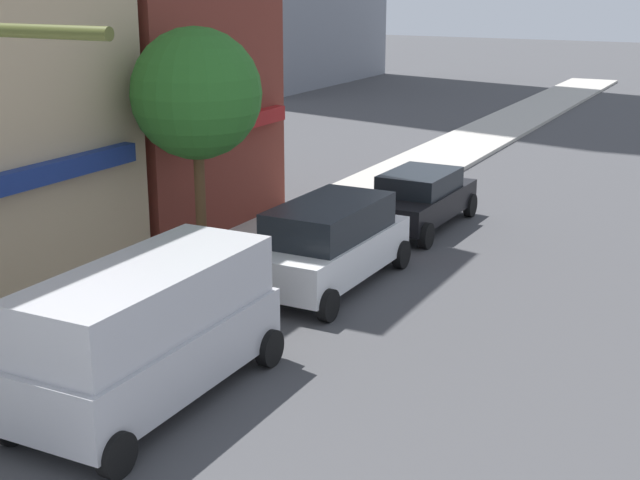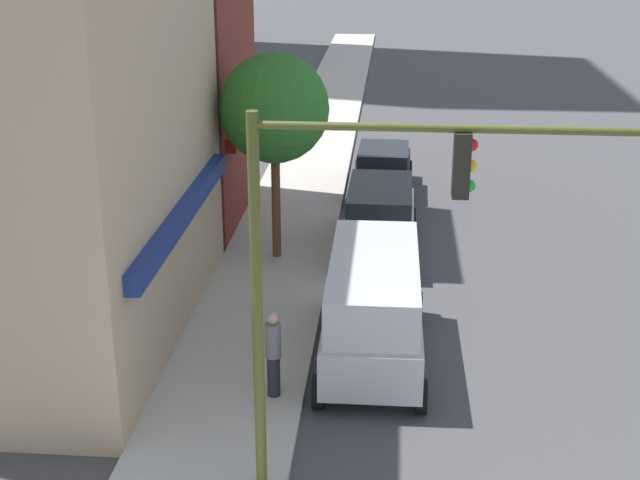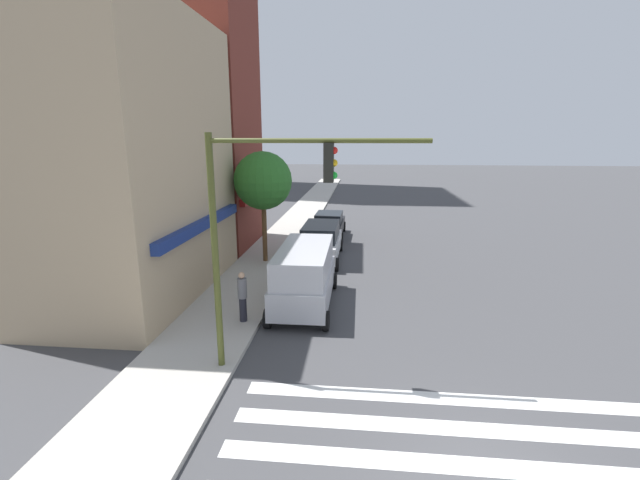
% 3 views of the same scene
% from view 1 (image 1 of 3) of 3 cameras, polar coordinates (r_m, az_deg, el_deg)
% --- Properties ---
extents(van_silver, '(5.01, 2.22, 2.34)m').
position_cam_1_polar(van_silver, '(14.66, -10.88, -5.57)').
color(van_silver, '#B7B7BC').
rests_on(van_silver, ground_plane).
extents(suv_white, '(4.73, 2.12, 1.94)m').
position_cam_1_polar(suv_white, '(19.89, 0.61, -0.13)').
color(suv_white, white).
rests_on(suv_white, ground_plane).
extents(sedan_black, '(4.44, 2.02, 1.59)m').
position_cam_1_polar(sedan_black, '(24.82, 6.38, 2.68)').
color(sedan_black, black).
rests_on(sedan_black, ground_plane).
extents(street_tree, '(2.89, 2.89, 5.57)m').
position_cam_1_polar(street_tree, '(19.86, -7.92, 9.22)').
color(street_tree, brown).
rests_on(street_tree, sidewalk_left).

